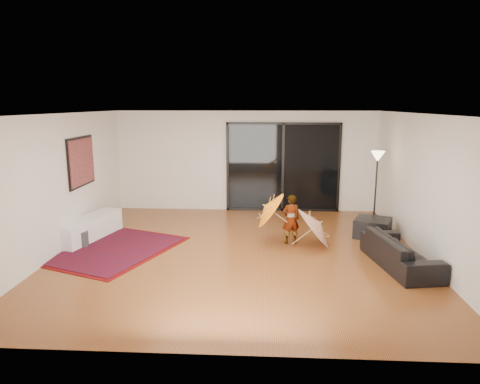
# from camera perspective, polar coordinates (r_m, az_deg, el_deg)

# --- Properties ---
(floor) EXTENTS (7.00, 7.00, 0.00)m
(floor) POSITION_cam_1_polar(r_m,az_deg,el_deg) (8.51, -0.23, -8.11)
(floor) COLOR brown
(floor) RESTS_ON ground
(ceiling) EXTENTS (7.00, 7.00, 0.00)m
(ceiling) POSITION_cam_1_polar(r_m,az_deg,el_deg) (8.01, -0.24, 10.38)
(ceiling) COLOR white
(ceiling) RESTS_ON wall_back
(wall_back) EXTENTS (7.00, 0.00, 7.00)m
(wall_back) POSITION_cam_1_polar(r_m,az_deg,el_deg) (11.60, 0.80, 4.11)
(wall_back) COLOR silver
(wall_back) RESTS_ON floor
(wall_front) EXTENTS (7.00, 0.00, 7.00)m
(wall_front) POSITION_cam_1_polar(r_m,az_deg,el_deg) (4.77, -2.76, -7.09)
(wall_front) COLOR silver
(wall_front) RESTS_ON floor
(wall_left) EXTENTS (0.00, 7.00, 7.00)m
(wall_left) POSITION_cam_1_polar(r_m,az_deg,el_deg) (9.06, -22.93, 1.02)
(wall_left) COLOR silver
(wall_left) RESTS_ON floor
(wall_right) EXTENTS (0.00, 7.00, 7.00)m
(wall_right) POSITION_cam_1_polar(r_m,az_deg,el_deg) (8.68, 23.50, 0.54)
(wall_right) COLOR silver
(wall_right) RESTS_ON floor
(sliding_door) EXTENTS (3.06, 0.07, 2.40)m
(sliding_door) POSITION_cam_1_polar(r_m,az_deg,el_deg) (11.59, 5.74, 3.30)
(sliding_door) COLOR black
(sliding_door) RESTS_ON wall_back
(painting) EXTENTS (0.04, 1.28, 1.08)m
(painting) POSITION_cam_1_polar(r_m,az_deg,el_deg) (9.89, -20.37, 3.81)
(painting) COLOR black
(painting) RESTS_ON wall_left
(media_console) EXTENTS (0.87, 1.82, 0.49)m
(media_console) POSITION_cam_1_polar(r_m,az_deg,el_deg) (9.82, -19.32, -4.56)
(media_console) COLOR white
(media_console) RESTS_ON floor
(speaker) EXTENTS (0.35, 0.35, 0.33)m
(speaker) POSITION_cam_1_polar(r_m,az_deg,el_deg) (9.40, -20.45, -5.88)
(speaker) COLOR #424244
(speaker) RESTS_ON floor
(persian_rug) EXTENTS (2.70, 3.12, 0.02)m
(persian_rug) POSITION_cam_1_polar(r_m,az_deg,el_deg) (9.00, -16.16, -7.41)
(persian_rug) COLOR #5E0809
(persian_rug) RESTS_ON floor
(sofa) EXTENTS (1.05, 2.00, 0.55)m
(sofa) POSITION_cam_1_polar(r_m,az_deg,el_deg) (8.27, 20.58, -7.45)
(sofa) COLOR black
(sofa) RESTS_ON floor
(ottoman) EXTENTS (0.95, 0.95, 0.41)m
(ottoman) POSITION_cam_1_polar(r_m,az_deg,el_deg) (9.87, 17.26, -4.58)
(ottoman) COLOR black
(ottoman) RESTS_ON floor
(floor_lamp) EXTENTS (0.31, 0.31, 1.81)m
(floor_lamp) POSITION_cam_1_polar(r_m,az_deg,el_deg) (10.38, 17.80, 3.10)
(floor_lamp) COLOR black
(floor_lamp) RESTS_ON floor
(child) EXTENTS (0.44, 0.35, 1.05)m
(child) POSITION_cam_1_polar(r_m,az_deg,el_deg) (8.97, 6.78, -3.64)
(child) COLOR #999999
(child) RESTS_ON floor
(parasol_orange) EXTENTS (0.64, 0.86, 0.89)m
(parasol_orange) POSITION_cam_1_polar(r_m,az_deg,el_deg) (8.85, 3.28, -2.37)
(parasol_orange) COLOR orange
(parasol_orange) RESTS_ON child
(parasol_white) EXTENTS (0.77, 0.99, 1.00)m
(parasol_white) POSITION_cam_1_polar(r_m,az_deg,el_deg) (8.89, 10.71, -4.03)
(parasol_white) COLOR beige
(parasol_white) RESTS_ON floor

